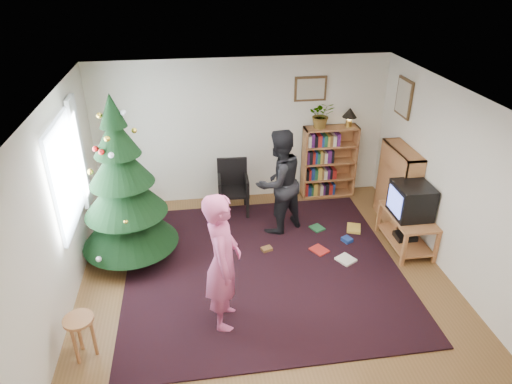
{
  "coord_description": "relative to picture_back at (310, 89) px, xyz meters",
  "views": [
    {
      "loc": [
        -0.86,
        -4.85,
        3.99
      ],
      "look_at": [
        -0.06,
        0.54,
        1.1
      ],
      "focal_mm": 32.0,
      "sensor_mm": 36.0,
      "label": 1
    }
  ],
  "objects": [
    {
      "name": "floor",
      "position": [
        -1.15,
        -2.48,
        -1.95
      ],
      "size": [
        5.0,
        5.0,
        0.0
      ],
      "primitive_type": "plane",
      "color": "brown",
      "rests_on": "ground"
    },
    {
      "name": "ceiling",
      "position": [
        -1.15,
        -2.48,
        0.55
      ],
      "size": [
        5.0,
        5.0,
        0.0
      ],
      "primitive_type": "plane",
      "rotation": [
        3.14,
        0.0,
        0.0
      ],
      "color": "white",
      "rests_on": "wall_back"
    },
    {
      "name": "wall_back",
      "position": [
        -1.15,
        0.02,
        -0.7
      ],
      "size": [
        5.0,
        0.02,
        2.5
      ],
      "primitive_type": "cube",
      "color": "silver",
      "rests_on": "floor"
    },
    {
      "name": "wall_front",
      "position": [
        -1.15,
        -4.97,
        -0.7
      ],
      "size": [
        5.0,
        0.02,
        2.5
      ],
      "primitive_type": "cube",
      "color": "silver",
      "rests_on": "floor"
    },
    {
      "name": "wall_left",
      "position": [
        -3.65,
        -2.48,
        -0.7
      ],
      "size": [
        0.02,
        5.0,
        2.5
      ],
      "primitive_type": "cube",
      "color": "silver",
      "rests_on": "floor"
    },
    {
      "name": "wall_right",
      "position": [
        1.35,
        -2.48,
        -0.7
      ],
      "size": [
        0.02,
        5.0,
        2.5
      ],
      "primitive_type": "cube",
      "color": "silver",
      "rests_on": "floor"
    },
    {
      "name": "rug",
      "position": [
        -1.15,
        -2.17,
        -1.94
      ],
      "size": [
        3.8,
        3.6,
        0.02
      ],
      "primitive_type": "cube",
      "color": "black",
      "rests_on": "floor"
    },
    {
      "name": "window_pane",
      "position": [
        -3.62,
        -1.88,
        -0.45
      ],
      "size": [
        0.04,
        1.2,
        1.4
      ],
      "primitive_type": "cube",
      "color": "silver",
      "rests_on": "wall_left"
    },
    {
      "name": "curtain",
      "position": [
        -3.58,
        -1.18,
        -0.45
      ],
      "size": [
        0.06,
        0.35,
        1.6
      ],
      "primitive_type": "cube",
      "color": "silver",
      "rests_on": "wall_left"
    },
    {
      "name": "picture_back",
      "position": [
        0.0,
        0.0,
        0.0
      ],
      "size": [
        0.55,
        0.03,
        0.42
      ],
      "color": "#4C3319",
      "rests_on": "wall_back"
    },
    {
      "name": "picture_right",
      "position": [
        1.33,
        -0.73,
        0.0
      ],
      "size": [
        0.03,
        0.5,
        0.6
      ],
      "color": "#4C3319",
      "rests_on": "wall_right"
    },
    {
      "name": "christmas_tree",
      "position": [
        -2.99,
        -1.63,
        -0.93
      ],
      "size": [
        1.35,
        1.35,
        2.46
      ],
      "rotation": [
        0.0,
        0.0,
        0.14
      ],
      "color": "#3F2816",
      "rests_on": "rug"
    },
    {
      "name": "bookshelf_back",
      "position": [
        0.38,
        -0.14,
        -1.29
      ],
      "size": [
        0.95,
        0.3,
        1.3
      ],
      "color": "#AF713E",
      "rests_on": "floor"
    },
    {
      "name": "bookshelf_right",
      "position": [
        1.19,
        -1.24,
        -1.29
      ],
      "size": [
        0.3,
        0.95,
        1.3
      ],
      "rotation": [
        0.0,
        0.0,
        1.57
      ],
      "color": "#AF713E",
      "rests_on": "floor"
    },
    {
      "name": "tv_stand",
      "position": [
        1.07,
        -1.95,
        -1.62
      ],
      "size": [
        0.55,
        0.98,
        0.55
      ],
      "color": "#AF713E",
      "rests_on": "floor"
    },
    {
      "name": "crt_tv",
      "position": [
        1.07,
        -1.95,
        -1.16
      ],
      "size": [
        0.52,
        0.56,
        0.49
      ],
      "color": "black",
      "rests_on": "tv_stand"
    },
    {
      "name": "armchair",
      "position": [
        -1.39,
        -0.46,
        -1.46
      ],
      "size": [
        0.53,
        0.53,
        0.92
      ],
      "rotation": [
        0.0,
        0.0,
        -0.05
      ],
      "color": "black",
      "rests_on": "rug"
    },
    {
      "name": "stool",
      "position": [
        -3.35,
        -3.45,
        -1.53
      ],
      "size": [
        0.32,
        0.32,
        0.54
      ],
      "color": "#AF713E",
      "rests_on": "floor"
    },
    {
      "name": "person_standing",
      "position": [
        -1.77,
        -3.13,
        -1.08
      ],
      "size": [
        0.48,
        0.68,
        1.74
      ],
      "primitive_type": "imported",
      "rotation": [
        0.0,
        0.0,
        1.46
      ],
      "color": "#BE4C7C",
      "rests_on": "rug"
    },
    {
      "name": "person_by_chair",
      "position": [
        -0.75,
        -1.19,
        -1.1
      ],
      "size": [
        1.03,
        0.96,
        1.69
      ],
      "primitive_type": "imported",
      "rotation": [
        0.0,
        0.0,
        3.65
      ],
      "color": "black",
      "rests_on": "rug"
    },
    {
      "name": "potted_plant",
      "position": [
        0.18,
        -0.14,
        -0.42
      ],
      "size": [
        0.47,
        0.42,
        0.47
      ],
      "primitive_type": "imported",
      "rotation": [
        0.0,
        0.0,
        -0.14
      ],
      "color": "gray",
      "rests_on": "bookshelf_back"
    },
    {
      "name": "table_lamp",
      "position": [
        0.68,
        -0.14,
        -0.42
      ],
      "size": [
        0.25,
        0.25,
        0.33
      ],
      "color": "#A57F33",
      "rests_on": "bookshelf_back"
    },
    {
      "name": "floor_clutter",
      "position": [
        -0.11,
        -1.73,
        -1.91
      ],
      "size": [
        1.68,
        1.09,
        0.08
      ],
      "color": "#A51E19",
      "rests_on": "rug"
    }
  ]
}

